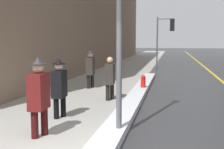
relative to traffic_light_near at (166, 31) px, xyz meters
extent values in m
cube|color=#9E9B93|center=(-2.96, -1.91, -2.78)|extent=(4.00, 80.00, 0.01)
cube|color=gold|center=(3.04, -1.91, -2.79)|extent=(0.16, 80.00, 0.00)
cube|color=silver|center=(-0.79, -11.31, -2.70)|extent=(0.58, 13.13, 0.18)
cylinder|color=#515156|center=(-0.65, -15.49, -0.15)|extent=(0.12, 0.12, 5.29)
cylinder|color=#515156|center=(-0.67, 0.10, -0.86)|extent=(0.11, 0.11, 3.86)
cylinder|color=#515156|center=(-0.12, 0.00, 0.92)|extent=(1.10, 0.26, 0.07)
cube|color=black|center=(0.42, -0.09, 0.47)|extent=(0.33, 0.25, 0.90)
sphere|color=red|center=(0.44, 0.02, 0.76)|extent=(0.19, 0.19, 0.19)
sphere|color=orange|center=(0.44, 0.02, 0.47)|extent=(0.19, 0.19, 0.19)
sphere|color=green|center=(0.44, 0.02, 0.18)|extent=(0.19, 0.19, 0.19)
cylinder|color=#340C0C|center=(-2.27, -15.78, -2.35)|extent=(0.16, 0.16, 0.89)
cylinder|color=#340C0C|center=(-2.38, -16.03, -2.35)|extent=(0.16, 0.16, 0.89)
cube|color=#561414|center=(-2.33, -15.91, -1.78)|extent=(0.34, 0.55, 0.78)
sphere|color=tan|center=(-2.33, -15.91, -1.25)|extent=(0.24, 0.24, 0.24)
cylinder|color=#28282D|center=(-2.33, -15.91, -1.19)|extent=(0.37, 0.37, 0.01)
cone|color=#28282D|center=(-2.33, -15.91, -1.12)|extent=(0.23, 0.23, 0.14)
cylinder|color=black|center=(-2.44, -14.28, -2.38)|extent=(0.14, 0.14, 0.82)
cylinder|color=black|center=(-2.54, -14.51, -2.38)|extent=(0.14, 0.14, 0.82)
cube|color=black|center=(-2.49, -14.39, -1.86)|extent=(0.32, 0.51, 0.72)
sphere|color=beige|center=(-2.49, -14.39, -1.37)|extent=(0.22, 0.22, 0.22)
cylinder|color=black|center=(-2.49, -14.39, -1.31)|extent=(0.34, 0.34, 0.01)
cone|color=black|center=(-2.49, -14.39, -1.24)|extent=(0.21, 0.21, 0.13)
cube|color=black|center=(-2.51, -14.05, -2.01)|extent=(0.11, 0.23, 0.28)
cylinder|color=black|center=(-1.61, -11.73, -2.38)|extent=(0.14, 0.14, 0.82)
cylinder|color=black|center=(-1.71, -11.96, -2.38)|extent=(0.14, 0.14, 0.82)
cube|color=#2D2823|center=(-1.66, -11.84, -1.85)|extent=(0.32, 0.51, 0.72)
sphere|color=tan|center=(-1.66, -11.84, -1.37)|extent=(0.22, 0.22, 0.22)
cylinder|color=black|center=(-3.00, -9.44, -2.36)|extent=(0.15, 0.15, 0.87)
cylinder|color=black|center=(-3.11, -9.69, -2.36)|extent=(0.15, 0.15, 0.87)
cube|color=#2D2823|center=(-3.05, -9.57, -1.81)|extent=(0.34, 0.54, 0.76)
sphere|color=beige|center=(-3.05, -9.57, -1.29)|extent=(0.23, 0.23, 0.23)
cylinder|color=#28282D|center=(-3.05, -9.57, -1.23)|extent=(0.36, 0.36, 0.01)
cone|color=#28282D|center=(-3.05, -9.57, -1.16)|extent=(0.22, 0.22, 0.14)
cylinder|color=red|center=(-0.68, -9.95, -2.52)|extent=(0.20, 0.20, 0.55)
sphere|color=red|center=(-0.68, -9.95, -2.18)|extent=(0.18, 0.18, 0.18)
camera|label=1|loc=(0.45, -21.38, -0.70)|focal=45.00mm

